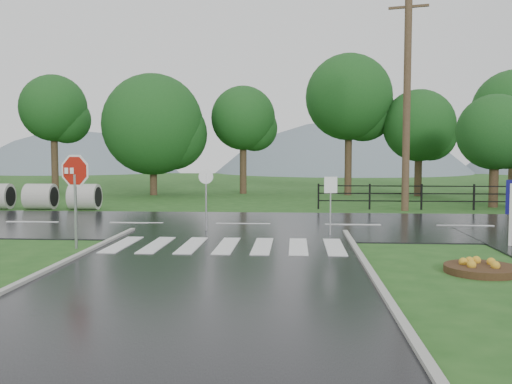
{
  "coord_description": "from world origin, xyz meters",
  "views": [
    {
      "loc": [
        1.9,
        -10.74,
        2.69
      ],
      "look_at": [
        0.75,
        6.0,
        1.5
      ],
      "focal_mm": 40.0,
      "sensor_mm": 36.0,
      "label": 1
    }
  ],
  "objects": [
    {
      "name": "stop_sign",
      "position": [
        -4.15,
        4.56,
        1.93
      ],
      "size": [
        1.19,
        0.37,
        2.79
      ],
      "color": "#939399",
      "rests_on": "ground"
    },
    {
      "name": "curb_right",
      "position": [
        3.55,
        -4.0,
        0.0
      ],
      "size": [
        0.15,
        24.0,
        0.12
      ],
      "primitive_type": "cube",
      "color": "#A3A39B",
      "rests_on": "ground"
    },
    {
      "name": "reg_sign_round",
      "position": [
        -1.06,
        8.07,
        1.35
      ],
      "size": [
        0.47,
        0.17,
        2.11
      ],
      "color": "#939399",
      "rests_on": "ground"
    },
    {
      "name": "main_road",
      "position": [
        0.0,
        10.0,
        0.0
      ],
      "size": [
        90.0,
        8.0,
        0.04
      ],
      "primitive_type": "cube",
      "color": "black",
      "rests_on": "ground"
    },
    {
      "name": "flower_bed",
      "position": [
        6.04,
        2.06,
        0.12
      ],
      "size": [
        1.62,
        1.62,
        0.32
      ],
      "color": "#332111",
      "rests_on": "ground"
    },
    {
      "name": "reg_sign_small",
      "position": [
        3.02,
        7.3,
        1.37
      ],
      "size": [
        0.42,
        0.12,
        1.9
      ],
      "color": "#939399",
      "rests_on": "ground"
    },
    {
      "name": "hills",
      "position": [
        3.49,
        65.0,
        -15.54
      ],
      "size": [
        102.0,
        48.0,
        48.0
      ],
      "color": "slate",
      "rests_on": "ground"
    },
    {
      "name": "treeline",
      "position": [
        1.0,
        24.0,
        0.0
      ],
      "size": [
        83.2,
        5.2,
        10.0
      ],
      "color": "#134017",
      "rests_on": "ground"
    },
    {
      "name": "crosswalk",
      "position": [
        0.0,
        5.0,
        0.06
      ],
      "size": [
        6.5,
        2.8,
        0.02
      ],
      "color": "silver",
      "rests_on": "ground"
    },
    {
      "name": "ground",
      "position": [
        0.0,
        0.0,
        0.0
      ],
      "size": [
        120.0,
        120.0,
        0.0
      ],
      "primitive_type": "plane",
      "color": "#214F1A",
      "rests_on": "ground"
    },
    {
      "name": "utility_pole_east",
      "position": [
        6.91,
        15.5,
        5.03
      ],
      "size": [
        1.72,
        0.59,
        9.89
      ],
      "color": "#473523",
      "rests_on": "ground"
    },
    {
      "name": "fence_west",
      "position": [
        7.75,
        16.0,
        0.72
      ],
      "size": [
        9.58,
        0.08,
        1.2
      ],
      "color": "black",
      "rests_on": "ground"
    },
    {
      "name": "entrance_tree_left",
      "position": [
        11.5,
        17.5,
        3.61
      ],
      "size": [
        3.63,
        3.63,
        5.45
      ],
      "color": "#3D2B1C",
      "rests_on": "ground"
    }
  ]
}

